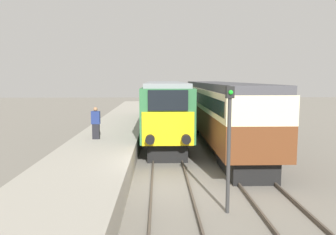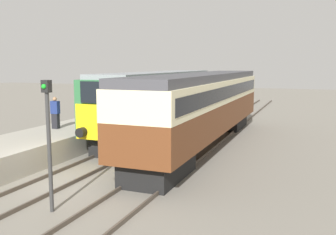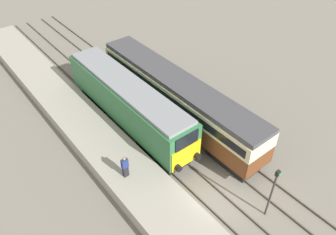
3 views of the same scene
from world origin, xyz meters
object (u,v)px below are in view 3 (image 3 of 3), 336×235
Objects in this scene: passenger_carriage at (177,95)px; signal_post at (273,190)px; person_on_platform at (125,167)px; locomotive at (128,102)px.

passenger_carriage is 10.73m from signal_post.
passenger_carriage is 10.15× the size of person_on_platform.
locomotive is 8.51× the size of person_on_platform.
locomotive is 3.60× the size of signal_post.
locomotive reaches higher than passenger_carriage.
person_on_platform is at bearing -125.21° from locomotive.
locomotive is 6.45m from person_on_platform.
signal_post is (-1.70, -10.59, -0.03)m from passenger_carriage.
passenger_carriage is at bearing -28.60° from locomotive.
signal_post is at bearing -82.22° from locomotive.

